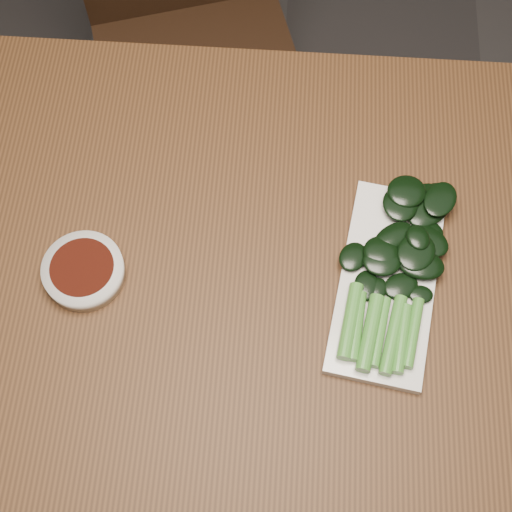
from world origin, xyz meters
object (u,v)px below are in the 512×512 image
(sauce_bowl, at_px, (84,271))
(gai_lan, at_px, (399,264))
(chair_far, at_px, (192,30))
(serving_plate, at_px, (387,282))
(table, at_px, (264,315))

(sauce_bowl, xyz_separation_m, gai_lan, (0.40, 0.03, 0.01))
(chair_far, xyz_separation_m, sauce_bowl, (-0.05, -0.65, 0.28))
(chair_far, bearing_deg, sauce_bowl, -112.10)
(sauce_bowl, height_order, serving_plate, sauce_bowl)
(sauce_bowl, xyz_separation_m, serving_plate, (0.39, 0.01, -0.01))
(sauce_bowl, distance_m, gai_lan, 0.40)
(serving_plate, height_order, gai_lan, gai_lan)
(table, distance_m, serving_plate, 0.18)
(table, distance_m, chair_far, 0.72)
(table, xyz_separation_m, sauce_bowl, (-0.23, 0.01, 0.09))
(table, xyz_separation_m, chair_far, (-0.18, 0.66, -0.19))
(table, relative_size, sauce_bowl, 13.45)
(table, bearing_deg, serving_plate, 10.08)
(chair_far, bearing_deg, table, -92.28)
(table, height_order, chair_far, chair_far)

